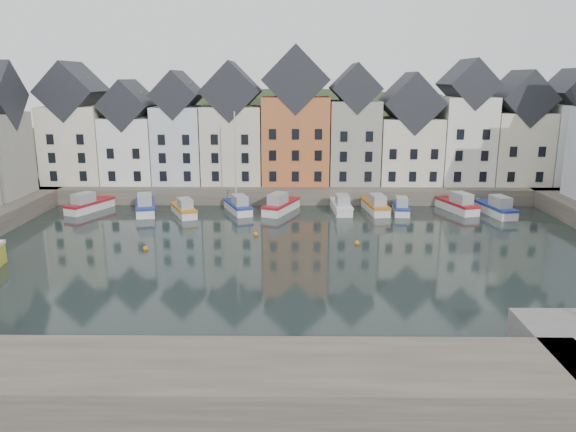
{
  "coord_description": "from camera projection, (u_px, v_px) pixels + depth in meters",
  "views": [
    {
      "loc": [
        -0.14,
        -47.04,
        15.63
      ],
      "look_at": [
        -0.69,
        6.0,
        2.58
      ],
      "focal_mm": 35.0,
      "sensor_mm": 36.0,
      "label": 1
    }
  ],
  "objects": [
    {
      "name": "boat_b",
      "position": [
        145.0,
        206.0,
        66.77
      ],
      "size": [
        3.81,
        7.31,
        2.68
      ],
      "rotation": [
        0.0,
        0.0,
        0.25
      ],
      "color": "silver",
      "rests_on": "ground"
    },
    {
      "name": "hillside",
      "position": [
        294.0,
        257.0,
        108.07
      ],
      "size": [
        153.6,
        70.4,
        64.0
      ],
      "color": "#27351A",
      "rests_on": "ground"
    },
    {
      "name": "boat_h",
      "position": [
        401.0,
        207.0,
        66.83
      ],
      "size": [
        2.44,
        5.92,
        2.21
      ],
      "rotation": [
        0.0,
        0.0,
        -0.12
      ],
      "color": "silver",
      "rests_on": "ground"
    },
    {
      "name": "boat_j",
      "position": [
        496.0,
        208.0,
        65.78
      ],
      "size": [
        3.34,
        7.15,
        2.64
      ],
      "rotation": [
        0.0,
        0.0,
        0.18
      ],
      "color": "silver",
      "rests_on": "ground"
    },
    {
      "name": "boat_e",
      "position": [
        281.0,
        206.0,
        67.16
      ],
      "size": [
        4.67,
        7.26,
        2.68
      ],
      "rotation": [
        0.0,
        0.0,
        -0.39
      ],
      "color": "silver",
      "rests_on": "ground"
    },
    {
      "name": "boat_c",
      "position": [
        184.0,
        209.0,
        65.63
      ],
      "size": [
        4.2,
        6.32,
        2.33
      ],
      "rotation": [
        0.0,
        0.0,
        0.42
      ],
      "color": "silver",
      "rests_on": "ground"
    },
    {
      "name": "boat_f",
      "position": [
        341.0,
        206.0,
        67.27
      ],
      "size": [
        2.37,
        6.51,
        2.46
      ],
      "rotation": [
        0.0,
        0.0,
        0.06
      ],
      "color": "silver",
      "rests_on": "ground"
    },
    {
      "name": "boat_g",
      "position": [
        376.0,
        206.0,
        67.15
      ],
      "size": [
        2.85,
        6.74,
        2.51
      ],
      "rotation": [
        0.0,
        0.0,
        0.13
      ],
      "color": "silver",
      "rests_on": "ground"
    },
    {
      "name": "far_terrace",
      "position": [
        319.0,
        131.0,
        74.44
      ],
      "size": [
        72.37,
        8.16,
        17.78
      ],
      "color": "#EFE8C8",
      "rests_on": "far_quay"
    },
    {
      "name": "far_quay",
      "position": [
        295.0,
        186.0,
        78.3
      ],
      "size": [
        90.0,
        16.0,
        2.0
      ],
      "primitive_type": "cube",
      "color": "#4E443C",
      "rests_on": "ground"
    },
    {
      "name": "ground",
      "position": [
        295.0,
        261.0,
        49.41
      ],
      "size": [
        260.0,
        260.0,
        0.0
      ],
      "primitive_type": "plane",
      "color": "black",
      "rests_on": "ground"
    },
    {
      "name": "boat_i",
      "position": [
        457.0,
        205.0,
        67.64
      ],
      "size": [
        4.13,
        7.19,
        2.64
      ],
      "rotation": [
        0.0,
        0.0,
        0.31
      ],
      "color": "silver",
      "rests_on": "ground"
    },
    {
      "name": "boat_d",
      "position": [
        238.0,
        206.0,
        67.11
      ],
      "size": [
        4.15,
        6.6,
        12.09
      ],
      "rotation": [
        0.0,
        0.0,
        0.38
      ],
      "color": "silver",
      "rests_on": "ground"
    },
    {
      "name": "boat_a",
      "position": [
        89.0,
        205.0,
        67.71
      ],
      "size": [
        4.57,
        6.99,
        2.58
      ],
      "rotation": [
        0.0,
        0.0,
        -0.41
      ],
      "color": "silver",
      "rests_on": "ground"
    },
    {
      "name": "near_wall",
      "position": [
        95.0,
        381.0,
        27.91
      ],
      "size": [
        50.0,
        6.0,
        2.0
      ],
      "primitive_type": "cube",
      "color": "#4E443C",
      "rests_on": "ground"
    },
    {
      "name": "mooring_buoys",
      "position": [
        254.0,
        242.0,
        54.59
      ],
      "size": [
        20.5,
        5.5,
        0.5
      ],
      "color": "#C06F16",
      "rests_on": "ground"
    }
  ]
}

